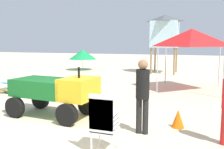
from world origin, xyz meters
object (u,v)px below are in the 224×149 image
at_px(stacked_plastic_chairs, 103,118).
at_px(traffic_cone_near, 178,119).
at_px(lifeguard_near_left, 143,91).
at_px(surfboard_pile, 18,89).
at_px(popup_canopy, 192,38).
at_px(beach_umbrella_left, 83,54).
at_px(lifeguard_tower, 165,31).
at_px(utility_cart, 55,90).

bearing_deg(stacked_plastic_chairs, traffic_cone_near, 58.09).
relative_size(lifeguard_near_left, traffic_cone_near, 3.79).
relative_size(surfboard_pile, lifeguard_near_left, 1.56).
bearing_deg(stacked_plastic_chairs, surfboard_pile, 144.37).
height_order(surfboard_pile, popup_canopy, popup_canopy).
xyz_separation_m(beach_umbrella_left, traffic_cone_near, (8.34, -11.31, -1.01)).
relative_size(lifeguard_near_left, lifeguard_tower, 0.43).
bearing_deg(beach_umbrella_left, lifeguard_tower, 0.48).
relative_size(lifeguard_near_left, beach_umbrella_left, 0.81).
relative_size(utility_cart, lifeguard_tower, 0.64).
bearing_deg(traffic_cone_near, lifeguard_near_left, -136.81).
height_order(lifeguard_near_left, beach_umbrella_left, lifeguard_near_left).
height_order(stacked_plastic_chairs, surfboard_pile, stacked_plastic_chairs).
height_order(lifeguard_near_left, popup_canopy, popup_canopy).
bearing_deg(beach_umbrella_left, traffic_cone_near, -53.59).
height_order(utility_cart, popup_canopy, popup_canopy).
bearing_deg(beach_umbrella_left, utility_cart, -67.10).
relative_size(utility_cart, popup_canopy, 0.94).
height_order(stacked_plastic_chairs, traffic_cone_near, stacked_plastic_chairs).
height_order(popup_canopy, lifeguard_tower, lifeguard_tower).
height_order(surfboard_pile, lifeguard_tower, lifeguard_tower).
xyz_separation_m(surfboard_pile, beach_umbrella_left, (-1.67, 9.44, 1.00)).
bearing_deg(beach_umbrella_left, lifeguard_near_left, -57.84).
relative_size(popup_canopy, lifeguard_tower, 0.68).
relative_size(utility_cart, stacked_plastic_chairs, 2.20).
bearing_deg(utility_cart, traffic_cone_near, 4.16).
bearing_deg(lifeguard_tower, traffic_cone_near, -80.20).
bearing_deg(utility_cart, lifeguard_near_left, -10.03).
bearing_deg(stacked_plastic_chairs, popup_canopy, 79.98).
bearing_deg(stacked_plastic_chairs, beach_umbrella_left, 118.01).
xyz_separation_m(utility_cart, beach_umbrella_left, (-4.88, 11.56, 0.46)).
bearing_deg(surfboard_pile, lifeguard_near_left, -23.73).
relative_size(stacked_plastic_chairs, surfboard_pile, 0.43).
height_order(popup_canopy, traffic_cone_near, popup_canopy).
relative_size(surfboard_pile, lifeguard_tower, 0.68).
relative_size(stacked_plastic_chairs, traffic_cone_near, 2.56).
bearing_deg(utility_cart, surfboard_pile, 146.60).
bearing_deg(surfboard_pile, traffic_cone_near, -15.63).
bearing_deg(utility_cart, popup_canopy, 58.12).
relative_size(lifeguard_tower, beach_umbrella_left, 1.86).
bearing_deg(lifeguard_tower, beach_umbrella_left, -179.52).
height_order(utility_cart, surfboard_pile, utility_cart).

